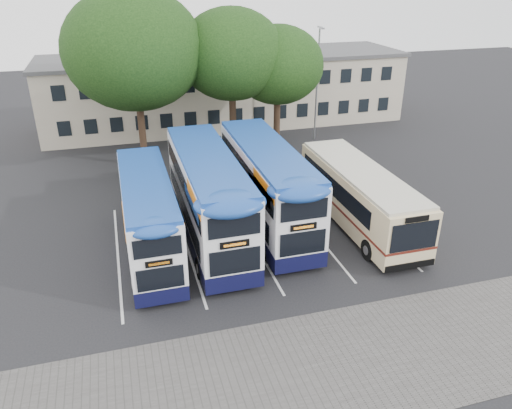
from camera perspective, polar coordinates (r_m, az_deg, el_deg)
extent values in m
plane|color=black|center=(24.25, 11.37, -8.11)|extent=(120.00, 120.00, 0.00)
cube|color=#595654|center=(20.01, 12.65, -16.65)|extent=(40.00, 6.00, 0.01)
cube|color=silver|center=(26.26, -15.50, -5.75)|extent=(0.12, 11.00, 0.01)
cube|color=silver|center=(26.40, -7.91, -4.80)|extent=(0.12, 11.00, 0.01)
cube|color=silver|center=(26.99, -0.55, -3.80)|extent=(0.12, 11.00, 0.01)
cube|color=silver|center=(28.01, 6.37, -2.81)|extent=(0.12, 11.00, 0.01)
cube|color=silver|center=(29.42, 12.71, -1.85)|extent=(0.12, 11.00, 0.01)
cube|color=#B5A692|center=(46.91, -3.46, 12.92)|extent=(32.00, 8.00, 6.00)
cube|color=#4C4C4F|center=(46.34, -3.57, 16.61)|extent=(32.40, 8.40, 0.30)
cube|color=black|center=(43.42, -2.21, 10.15)|extent=(30.00, 0.06, 1.20)
cube|color=black|center=(42.76, -2.27, 13.77)|extent=(30.00, 0.06, 1.20)
cylinder|color=gray|center=(41.85, 6.97, 13.34)|extent=(0.14, 0.14, 9.00)
cube|color=gray|center=(41.15, 7.32, 19.47)|extent=(0.12, 0.80, 0.12)
cube|color=gray|center=(40.79, 7.55, 19.34)|extent=(0.25, 0.50, 0.12)
cylinder|color=black|center=(36.80, -12.94, 8.80)|extent=(0.50, 0.50, 6.04)
ellipsoid|color=black|center=(35.71, -13.78, 16.79)|extent=(9.46, 9.46, 8.04)
cylinder|color=black|center=(37.65, -2.66, 9.48)|extent=(0.50, 0.50, 5.64)
ellipsoid|color=black|center=(36.60, -2.81, 16.78)|extent=(7.54, 7.54, 6.41)
cylinder|color=black|center=(38.72, 2.39, 9.42)|extent=(0.50, 0.50, 4.97)
ellipsoid|color=black|center=(37.75, 2.51, 15.66)|extent=(6.70, 6.70, 5.70)
cube|color=black|center=(25.83, -11.87, -4.23)|extent=(2.32, 9.73, 0.74)
cube|color=white|center=(24.99, -12.24, -0.63)|extent=(2.32, 9.73, 2.87)
cube|color=#1B47A3|center=(24.39, -12.56, 2.50)|extent=(2.27, 9.53, 0.28)
cube|color=black|center=(25.59, -12.13, -1.95)|extent=(2.36, 8.62, 0.93)
cube|color=black|center=(24.72, -12.38, 0.72)|extent=(2.36, 9.17, 0.83)
cube|color=orange|center=(21.70, -8.72, -1.10)|extent=(0.02, 2.96, 0.51)
cube|color=black|center=(20.74, -11.02, -6.61)|extent=(1.11, 0.06, 0.28)
cylinder|color=black|center=(28.39, -14.47, -2.07)|extent=(0.28, 0.93, 0.93)
cylinder|color=black|center=(28.46, -10.28, -1.55)|extent=(0.28, 0.93, 0.93)
cylinder|color=black|center=(23.17, -13.68, -8.74)|extent=(0.28, 0.93, 0.93)
cylinder|color=black|center=(23.26, -8.50, -8.08)|extent=(0.28, 0.93, 0.93)
cube|color=black|center=(26.76, -5.26, -2.39)|extent=(2.66, 11.16, 0.85)
cube|color=white|center=(25.86, -5.44, 1.67)|extent=(2.66, 11.16, 3.29)
cube|color=#1B47A3|center=(25.22, -5.60, 5.20)|extent=(2.60, 10.94, 0.32)
cube|color=black|center=(26.52, -5.50, 0.15)|extent=(2.70, 9.88, 1.06)
cube|color=black|center=(25.56, -5.51, 3.19)|extent=(2.70, 10.52, 0.96)
cube|color=orange|center=(22.32, -0.38, 1.51)|extent=(0.02, 3.40, 0.58)
cube|color=black|center=(21.00, -2.45, -4.57)|extent=(1.28, 0.06, 0.32)
cylinder|color=black|center=(29.57, -8.76, -0.21)|extent=(0.32, 1.06, 1.06)
cylinder|color=black|center=(29.91, -4.21, 0.35)|extent=(0.32, 1.06, 1.06)
cylinder|color=black|center=(23.57, -6.35, -7.25)|extent=(0.32, 1.06, 1.06)
cylinder|color=black|center=(23.99, -0.67, -6.43)|extent=(0.32, 1.06, 1.06)
cube|color=#B9190C|center=(27.02, -3.24, 4.53)|extent=(0.02, 4.25, 0.90)
cube|color=black|center=(28.03, 1.23, -0.94)|extent=(2.62, 11.01, 0.84)
cube|color=white|center=(27.17, 1.27, 2.91)|extent=(2.62, 11.01, 3.25)
cube|color=#1B47A3|center=(26.57, 1.31, 6.25)|extent=(2.57, 10.79, 0.31)
cube|color=black|center=(27.80, 1.06, 1.46)|extent=(2.66, 9.75, 1.05)
cube|color=black|center=(26.90, 1.29, 4.36)|extent=(2.66, 10.38, 0.94)
cube|color=orange|center=(23.97, 6.90, 2.92)|extent=(0.02, 3.35, 0.58)
cube|color=black|center=(22.51, 5.46, -2.57)|extent=(1.26, 0.06, 0.31)
cylinder|color=black|center=(30.62, -2.66, 1.00)|extent=(0.31, 1.05, 1.05)
cylinder|color=black|center=(31.19, 1.57, 1.50)|extent=(0.31, 1.05, 1.05)
cylinder|color=black|center=(24.79, 1.09, -5.31)|extent=(0.31, 1.05, 1.05)
cylinder|color=black|center=(25.50, 6.20, -4.52)|extent=(0.31, 1.05, 1.05)
cube|color=beige|center=(28.31, 11.72, 0.98)|extent=(2.72, 10.88, 2.78)
cube|color=beige|center=(27.76, 11.98, 3.68)|extent=(2.61, 10.45, 0.22)
cube|color=black|center=(28.57, 11.31, 2.26)|extent=(2.76, 8.71, 0.98)
cube|color=maroon|center=(28.50, 11.64, 0.13)|extent=(2.75, 10.90, 0.13)
cube|color=black|center=(24.01, 17.66, -3.50)|extent=(2.39, 0.06, 1.42)
cylinder|color=black|center=(25.44, 12.76, -5.09)|extent=(0.33, 1.09, 1.09)
cylinder|color=black|center=(26.62, 17.45, -4.22)|extent=(0.33, 1.09, 1.09)
cylinder|color=black|center=(30.97, 6.79, 1.18)|extent=(0.33, 1.09, 1.09)
cylinder|color=black|center=(31.95, 10.88, 1.67)|extent=(0.33, 1.09, 1.09)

